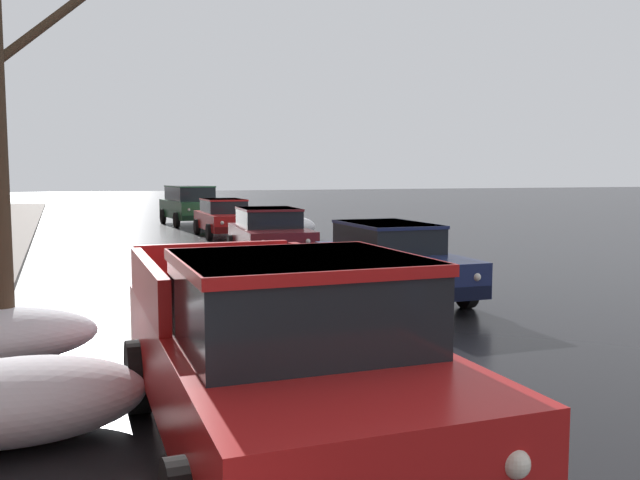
{
  "coord_description": "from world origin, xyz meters",
  "views": [
    {
      "loc": [
        -3.55,
        2.04,
        2.34
      ],
      "look_at": [
        0.15,
        11.51,
        1.34
      ],
      "focal_mm": 37.74,
      "sensor_mm": 36.0,
      "label": 1
    }
  ],
  "objects_px": {
    "sedan_darkblue_parked_kerbside_close": "(390,258)",
    "suv_green_queued_behind_truck": "(190,204)",
    "sedan_red_parked_far_down_block": "(224,217)",
    "sedan_maroon_parked_kerbside_mid": "(269,232)",
    "pickup_truck_red_approaching_near_lane": "(275,356)"
  },
  "relations": [
    {
      "from": "sedan_darkblue_parked_kerbside_close",
      "to": "sedan_red_parked_far_down_block",
      "type": "xyz_separation_m",
      "value": [
        -0.01,
        13.59,
        0.0
      ]
    },
    {
      "from": "sedan_maroon_parked_kerbside_mid",
      "to": "sedan_red_parked_far_down_block",
      "type": "bearing_deg",
      "value": 86.54
    },
    {
      "from": "sedan_maroon_parked_kerbside_mid",
      "to": "suv_green_queued_behind_truck",
      "type": "distance_m",
      "value": 13.71
    },
    {
      "from": "pickup_truck_red_approaching_near_lane",
      "to": "sedan_darkblue_parked_kerbside_close",
      "type": "height_order",
      "value": "pickup_truck_red_approaching_near_lane"
    },
    {
      "from": "pickup_truck_red_approaching_near_lane",
      "to": "sedan_red_parked_far_down_block",
      "type": "relative_size",
      "value": 1.14
    },
    {
      "from": "sedan_maroon_parked_kerbside_mid",
      "to": "suv_green_queued_behind_truck",
      "type": "height_order",
      "value": "suv_green_queued_behind_truck"
    },
    {
      "from": "pickup_truck_red_approaching_near_lane",
      "to": "sedan_red_parked_far_down_block",
      "type": "bearing_deg",
      "value": 77.91
    },
    {
      "from": "sedan_darkblue_parked_kerbside_close",
      "to": "sedan_maroon_parked_kerbside_mid",
      "type": "height_order",
      "value": "same"
    },
    {
      "from": "pickup_truck_red_approaching_near_lane",
      "to": "sedan_maroon_parked_kerbside_mid",
      "type": "bearing_deg",
      "value": 73.16
    },
    {
      "from": "suv_green_queued_behind_truck",
      "to": "sedan_maroon_parked_kerbside_mid",
      "type": "bearing_deg",
      "value": -91.33
    },
    {
      "from": "pickup_truck_red_approaching_near_lane",
      "to": "sedan_maroon_parked_kerbside_mid",
      "type": "distance_m",
      "value": 13.18
    },
    {
      "from": "sedan_darkblue_parked_kerbside_close",
      "to": "suv_green_queued_behind_truck",
      "type": "xyz_separation_m",
      "value": [
        -0.13,
        20.05,
        0.24
      ]
    },
    {
      "from": "pickup_truck_red_approaching_near_lane",
      "to": "sedan_darkblue_parked_kerbside_close",
      "type": "bearing_deg",
      "value": 55.77
    },
    {
      "from": "sedan_red_parked_far_down_block",
      "to": "suv_green_queued_behind_truck",
      "type": "relative_size",
      "value": 0.93
    },
    {
      "from": "sedan_red_parked_far_down_block",
      "to": "suv_green_queued_behind_truck",
      "type": "distance_m",
      "value": 6.46
    }
  ]
}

